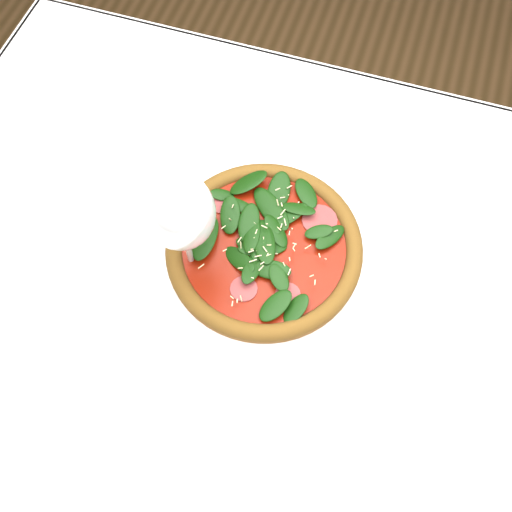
% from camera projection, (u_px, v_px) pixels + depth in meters
% --- Properties ---
extents(ground, '(6.00, 6.00, 0.00)m').
position_uv_depth(ground, '(276.00, 396.00, 1.47)').
color(ground, brown).
rests_on(ground, ground).
extents(dining_table, '(1.21, 0.81, 0.75)m').
position_uv_depth(dining_table, '(290.00, 306.00, 0.88)').
color(dining_table, silver).
rests_on(dining_table, ground).
extents(plate, '(0.32, 0.32, 0.01)m').
position_uv_depth(plate, '(264.00, 252.00, 0.81)').
color(plate, white).
rests_on(plate, dining_table).
extents(pizza, '(0.31, 0.31, 0.04)m').
position_uv_depth(pizza, '(264.00, 246.00, 0.79)').
color(pizza, olive).
rests_on(pizza, plate).
extents(wine_glass, '(0.09, 0.09, 0.21)m').
position_uv_depth(wine_glass, '(180.00, 214.00, 0.67)').
color(wine_glass, white).
rests_on(wine_glass, dining_table).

